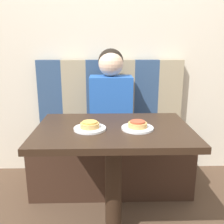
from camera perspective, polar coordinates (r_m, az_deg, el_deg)
name	(u,v)px	position (r m, az deg, el deg)	size (l,w,h in m)	color
wall_back	(110,33)	(2.32, -0.45, 17.60)	(7.00, 0.05, 2.60)	beige
booth_seat	(111,161)	(2.21, -0.22, -11.06)	(1.30, 0.56, 0.45)	#382319
booth_backrest	(110,95)	(2.28, -0.38, 3.95)	(1.30, 0.06, 0.63)	navy
dining_table	(113,147)	(1.46, 0.34, -8.08)	(0.88, 0.60, 0.75)	black
person	(111,95)	(2.03, -0.24, 3.91)	(0.34, 0.24, 0.73)	#2356B2
plate_left	(90,129)	(1.38, -5.08, -3.79)	(0.18, 0.18, 0.01)	white
plate_right	(137,128)	(1.39, 5.83, -3.69)	(0.18, 0.18, 0.01)	white
pizza_left	(90,125)	(1.37, -5.11, -2.91)	(0.10, 0.10, 0.04)	tan
pizza_right	(138,124)	(1.38, 5.86, -2.82)	(0.10, 0.10, 0.04)	tan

